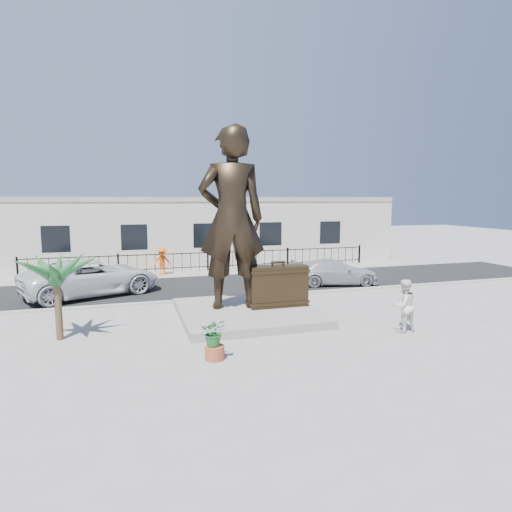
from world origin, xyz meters
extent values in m
plane|color=#9E9991|center=(0.00, 0.00, 0.00)|extent=(100.00, 100.00, 0.00)
cube|color=black|center=(0.00, 8.00, 0.01)|extent=(40.00, 7.00, 0.01)
cube|color=#A5A399|center=(0.00, 4.50, 0.06)|extent=(40.00, 0.25, 0.12)
cube|color=#9E9991|center=(0.00, 12.00, 0.01)|extent=(40.00, 2.50, 0.02)
cube|color=gray|center=(-0.50, 1.50, 0.15)|extent=(5.20, 5.20, 0.30)
cube|color=black|center=(0.00, 12.80, 0.60)|extent=(22.00, 0.10, 1.20)
cube|color=silver|center=(0.00, 17.00, 2.20)|extent=(28.00, 7.00, 4.40)
imported|color=black|center=(-1.01, 1.93, 3.81)|extent=(2.74, 1.97, 7.02)
cube|color=#302314|center=(0.77, 1.55, 1.12)|extent=(2.34, 0.75, 1.65)
imported|color=white|center=(4.14, -1.92, 0.92)|extent=(0.96, 0.78, 1.83)
imported|color=silver|center=(-6.61, 7.21, 0.88)|extent=(6.89, 5.06, 1.74)
imported|color=#ABACB0|center=(5.70, 6.21, 0.68)|extent=(4.87, 2.74, 1.33)
imported|color=#FF5F0D|center=(-2.95, 11.76, 0.86)|extent=(1.21, 0.88, 1.68)
cylinder|color=#A8482C|center=(-2.63, -2.63, 0.20)|extent=(0.56, 0.56, 0.40)
imported|color=#1F6129|center=(-2.63, -2.63, 0.81)|extent=(0.87, 0.80, 0.81)
camera|label=1|loc=(-4.87, -14.20, 4.54)|focal=30.00mm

